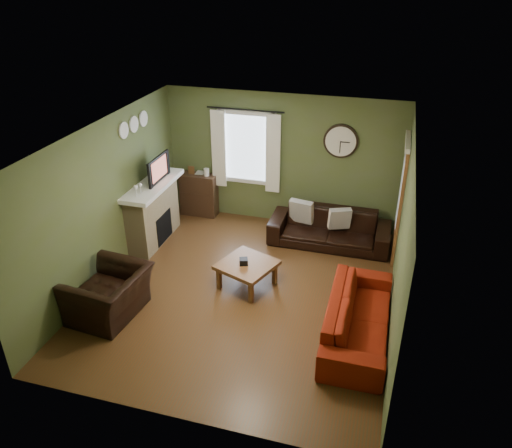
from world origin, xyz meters
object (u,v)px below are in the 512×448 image
(sofa_brown, at_px, (329,228))
(armchair, at_px, (109,294))
(bookshelf, at_px, (199,194))
(coffee_table, at_px, (247,274))
(sofa_red, at_px, (358,317))

(sofa_brown, bearing_deg, armchair, -133.36)
(sofa_brown, bearing_deg, bookshelf, 169.84)
(bookshelf, xyz_separation_m, coffee_table, (1.70, -2.23, -0.23))
(bookshelf, distance_m, sofa_red, 4.63)
(coffee_table, bearing_deg, sofa_red, -21.76)
(sofa_red, distance_m, armchair, 3.64)
(sofa_brown, relative_size, sofa_red, 1.02)
(bookshelf, relative_size, coffee_table, 1.09)
(sofa_brown, distance_m, sofa_red, 2.59)
(sofa_brown, xyz_separation_m, sofa_red, (0.77, -2.47, -0.01))
(bookshelf, distance_m, armchair, 3.50)
(bookshelf, height_order, coffee_table, bookshelf)
(bookshelf, relative_size, sofa_red, 0.41)
(bookshelf, relative_size, sofa_brown, 0.40)
(sofa_brown, xyz_separation_m, coffee_table, (-1.08, -1.74, -0.11))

